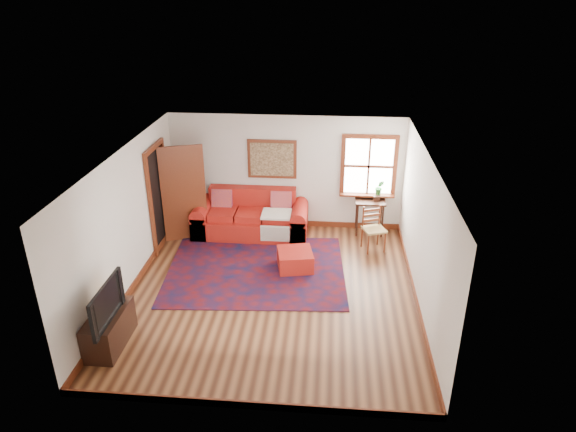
# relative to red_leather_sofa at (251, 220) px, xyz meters

# --- Properties ---
(ground) EXTENTS (5.50, 5.50, 0.00)m
(ground) POSITION_rel_red_leather_sofa_xyz_m (0.71, -2.28, -0.31)
(ground) COLOR #442112
(ground) RESTS_ON ground
(room_envelope) EXTENTS (5.04, 5.54, 2.52)m
(room_envelope) POSITION_rel_red_leather_sofa_xyz_m (0.71, -2.27, 1.34)
(room_envelope) COLOR silver
(room_envelope) RESTS_ON ground
(window) EXTENTS (1.18, 0.20, 1.38)m
(window) POSITION_rel_red_leather_sofa_xyz_m (2.50, 0.42, 1.00)
(window) COLOR white
(window) RESTS_ON ground
(doorway) EXTENTS (0.89, 1.08, 2.14)m
(doorway) POSITION_rel_red_leather_sofa_xyz_m (-1.49, -0.50, 0.75)
(doorway) COLOR black
(doorway) RESTS_ON ground
(framed_artwork) EXTENTS (1.05, 0.07, 0.85)m
(framed_artwork) POSITION_rel_red_leather_sofa_xyz_m (0.41, 0.43, 1.24)
(framed_artwork) COLOR maroon
(framed_artwork) RESTS_ON ground
(persian_rug) EXTENTS (3.49, 2.87, 0.02)m
(persian_rug) POSITION_rel_red_leather_sofa_xyz_m (0.32, -1.57, -0.30)
(persian_rug) COLOR #570C0F
(persian_rug) RESTS_ON ground
(red_leather_sofa) EXTENTS (2.42, 1.00, 0.95)m
(red_leather_sofa) POSITION_rel_red_leather_sofa_xyz_m (0.00, 0.00, 0.00)
(red_leather_sofa) COLOR #B01E16
(red_leather_sofa) RESTS_ON ground
(red_ottoman) EXTENTS (0.75, 0.75, 0.37)m
(red_ottoman) POSITION_rel_red_leather_sofa_xyz_m (1.05, -1.44, -0.13)
(red_ottoman) COLOR #B01E16
(red_ottoman) RESTS_ON ground
(side_table) EXTENTS (0.63, 0.48, 0.76)m
(side_table) POSITION_rel_red_leather_sofa_xyz_m (2.53, 0.24, 0.32)
(side_table) COLOR black
(side_table) RESTS_ON ground
(ladder_back_chair) EXTENTS (0.53, 0.52, 0.90)m
(ladder_back_chair) POSITION_rel_red_leather_sofa_xyz_m (2.56, -0.49, 0.17)
(ladder_back_chair) COLOR tan
(ladder_back_chair) RESTS_ON ground
(media_cabinet) EXTENTS (0.45, 1.00, 0.55)m
(media_cabinet) POSITION_rel_red_leather_sofa_xyz_m (-1.55, -3.92, -0.04)
(media_cabinet) COLOR black
(media_cabinet) RESTS_ON ground
(television) EXTENTS (0.14, 1.04, 0.60)m
(television) POSITION_rel_red_leather_sofa_xyz_m (-1.53, -4.09, 0.54)
(television) COLOR black
(television) RESTS_ON media_cabinet
(candle_hurricane) EXTENTS (0.12, 0.12, 0.18)m
(candle_hurricane) POSITION_rel_red_leather_sofa_xyz_m (-1.50, -3.57, 0.32)
(candle_hurricane) COLOR silver
(candle_hurricane) RESTS_ON media_cabinet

